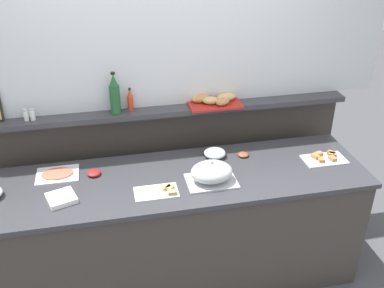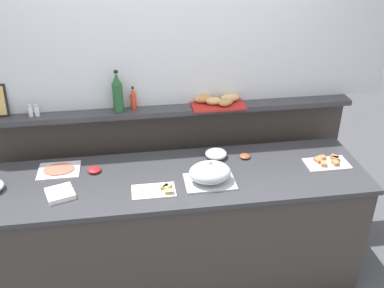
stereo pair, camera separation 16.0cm
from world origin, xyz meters
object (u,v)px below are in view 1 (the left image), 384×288
at_px(serving_cloche, 212,173).
at_px(salt_shaker, 26,115).
at_px(napkin_stack, 61,198).
at_px(wine_bottle_green, 115,95).
at_px(cold_cuts_platter, 57,174).
at_px(sandwich_platter_front, 325,158).
at_px(condiment_bowl_dark, 243,155).
at_px(pepper_shaker, 32,114).
at_px(sandwich_platter_side, 160,191).
at_px(condiment_bowl_cream, 94,173).
at_px(bread_basket, 213,100).
at_px(hot_sauce_bottle, 130,101).
at_px(glass_bowl_medium, 215,153).

relative_size(serving_cloche, salt_shaker, 3.91).
xyz_separation_m(napkin_stack, wine_bottle_green, (0.40, 0.58, 0.44)).
bearing_deg(cold_cuts_platter, sandwich_platter_front, -5.63).
bearing_deg(salt_shaker, sandwich_platter_front, -12.57).
height_order(condiment_bowl_dark, pepper_shaker, pepper_shaker).
xyz_separation_m(sandwich_platter_side, condiment_bowl_dark, (0.68, 0.34, 0.00)).
height_order(serving_cloche, pepper_shaker, pepper_shaker).
xyz_separation_m(wine_bottle_green, salt_shaker, (-0.63, 0.01, -0.10)).
distance_m(cold_cuts_platter, condiment_bowl_cream, 0.25).
bearing_deg(bread_basket, condiment_bowl_dark, -61.32).
distance_m(condiment_bowl_cream, hot_sauce_bottle, 0.59).
xyz_separation_m(sandwich_platter_front, cold_cuts_platter, (-1.92, 0.19, -0.00)).
xyz_separation_m(condiment_bowl_dark, napkin_stack, (-1.30, -0.29, 0.00)).
relative_size(condiment_bowl_cream, pepper_shaker, 1.09).
xyz_separation_m(glass_bowl_medium, salt_shaker, (-1.32, 0.26, 0.32)).
distance_m(serving_cloche, hot_sauce_bottle, 0.82).
bearing_deg(hot_sauce_bottle, bread_basket, -1.73).
relative_size(serving_cloche, bread_basket, 0.85).
distance_m(serving_cloche, salt_shaker, 1.37).
distance_m(serving_cloche, wine_bottle_green, 0.90).
bearing_deg(serving_cloche, cold_cuts_platter, 163.70).
bearing_deg(pepper_shaker, sandwich_platter_side, -38.23).
bearing_deg(wine_bottle_green, hot_sauce_bottle, 16.07).
bearing_deg(salt_shaker, bread_basket, 0.09).
relative_size(hot_sauce_bottle, bread_basket, 0.44).
relative_size(sandwich_platter_side, sandwich_platter_front, 0.91).
bearing_deg(sandwich_platter_side, bread_basket, 50.92).
xyz_separation_m(sandwich_platter_front, napkin_stack, (-1.87, -0.12, 0.00)).
bearing_deg(bread_basket, serving_cloche, -104.87).
distance_m(napkin_stack, bread_basket, 1.32).
bearing_deg(condiment_bowl_dark, salt_shaker, 169.04).
xyz_separation_m(cold_cuts_platter, condiment_bowl_cream, (0.25, -0.05, 0.01)).
distance_m(sandwich_platter_side, bread_basket, 0.88).
height_order(sandwich_platter_front, cold_cuts_platter, sandwich_platter_front).
bearing_deg(sandwich_platter_side, glass_bowl_medium, 38.63).
relative_size(condiment_bowl_dark, napkin_stack, 0.47).
distance_m(serving_cloche, glass_bowl_medium, 0.34).
height_order(serving_cloche, wine_bottle_green, wine_bottle_green).
distance_m(cold_cuts_platter, serving_cloche, 1.07).
xyz_separation_m(glass_bowl_medium, wine_bottle_green, (-0.69, 0.25, 0.42)).
relative_size(serving_cloche, glass_bowl_medium, 2.12).
height_order(cold_cuts_platter, condiment_bowl_cream, condiment_bowl_cream).
distance_m(condiment_bowl_dark, salt_shaker, 1.59).
height_order(hot_sauce_bottle, bread_basket, hot_sauce_bottle).
relative_size(sandwich_platter_side, glass_bowl_medium, 1.78).
bearing_deg(pepper_shaker, bread_basket, 0.09).
distance_m(sandwich_platter_side, condiment_bowl_dark, 0.76).
xyz_separation_m(sandwich_platter_front, wine_bottle_green, (-1.47, 0.46, 0.44)).
relative_size(glass_bowl_medium, condiment_bowl_dark, 2.01).
xyz_separation_m(serving_cloche, salt_shaker, (-1.21, 0.58, 0.28)).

